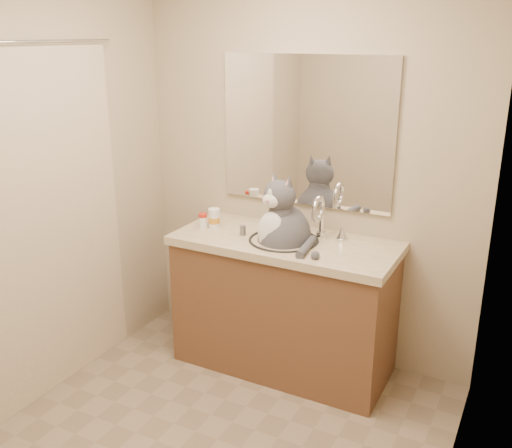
% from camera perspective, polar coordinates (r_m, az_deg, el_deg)
% --- Properties ---
extents(room, '(2.22, 2.52, 2.42)m').
position_cam_1_polar(room, '(2.47, -6.35, -0.71)').
color(room, gray).
rests_on(room, ground).
extents(vanity, '(1.34, 0.59, 1.12)m').
position_cam_1_polar(vanity, '(3.55, 2.82, -7.73)').
color(vanity, brown).
rests_on(vanity, ground).
extents(mirror, '(1.10, 0.02, 0.90)m').
position_cam_1_polar(mirror, '(3.48, 4.98, 9.17)').
color(mirror, white).
rests_on(mirror, room).
extents(shower_curtain, '(0.02, 1.30, 1.93)m').
position_cam_1_polar(shower_curtain, '(3.27, -20.75, -0.15)').
color(shower_curtain, beige).
rests_on(shower_curtain, ground).
extents(cat, '(0.42, 0.46, 0.62)m').
position_cam_1_polar(cat, '(3.36, 2.74, -1.00)').
color(cat, '#4B4B50').
rests_on(cat, vanity).
extents(pill_bottle_redcap, '(0.07, 0.07, 0.09)m').
position_cam_1_polar(pill_bottle_redcap, '(3.58, -5.32, 0.34)').
color(pill_bottle_redcap, white).
rests_on(pill_bottle_redcap, vanity).
extents(pill_bottle_orange, '(0.07, 0.07, 0.12)m').
position_cam_1_polar(pill_bottle_orange, '(3.58, -4.21, 0.55)').
color(pill_bottle_orange, white).
rests_on(pill_bottle_orange, vanity).
extents(grey_canister, '(0.04, 0.04, 0.06)m').
position_cam_1_polar(grey_canister, '(3.45, -1.33, -0.64)').
color(grey_canister, slate).
rests_on(grey_canister, vanity).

